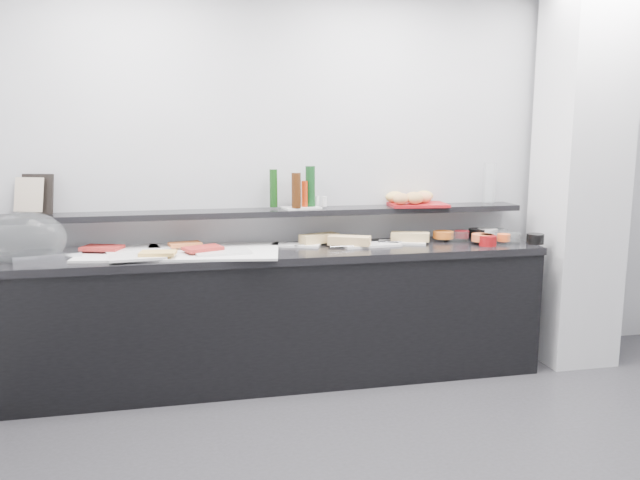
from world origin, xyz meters
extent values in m
cube|color=#A7AAAE|center=(0.00, 2.00, 1.35)|extent=(5.00, 0.02, 2.70)
cube|color=silver|center=(1.50, 1.65, 1.35)|extent=(0.50, 0.50, 2.70)
cube|color=black|center=(-0.70, 1.70, 0.42)|extent=(3.60, 0.60, 0.85)
cube|color=black|center=(-0.70, 1.70, 0.88)|extent=(3.62, 0.62, 0.05)
cube|color=black|center=(-0.70, 1.88, 1.13)|extent=(3.60, 0.25, 0.04)
cube|color=silver|center=(-2.12, 1.74, 0.92)|extent=(0.44, 0.34, 0.04)
ellipsoid|color=white|center=(-2.23, 1.70, 1.03)|extent=(0.51, 0.38, 0.34)
cube|color=silver|center=(-1.31, 1.73, 0.91)|extent=(1.33, 0.78, 0.01)
cube|color=white|center=(-1.62, 1.82, 0.92)|extent=(0.38, 0.30, 0.01)
cube|color=maroon|center=(-1.80, 1.79, 0.94)|extent=(0.28, 0.23, 0.02)
cube|color=silver|center=(-1.39, 1.86, 0.92)|extent=(0.27, 0.18, 0.01)
cube|color=#D6642B|center=(-1.28, 1.81, 0.94)|extent=(0.23, 0.17, 0.02)
cube|color=white|center=(-1.57, 1.54, 0.92)|extent=(0.36, 0.26, 0.01)
cube|color=#DEB056|center=(-1.45, 1.53, 0.94)|extent=(0.23, 0.17, 0.02)
cube|color=white|center=(-1.05, 1.60, 0.92)|extent=(0.36, 0.26, 0.01)
cube|color=maroon|center=(-1.17, 1.63, 0.94)|extent=(0.27, 0.22, 0.02)
cube|color=silver|center=(-0.54, 1.81, 0.91)|extent=(0.36, 0.25, 0.01)
cube|color=tan|center=(-0.37, 1.84, 0.94)|extent=(0.29, 0.19, 0.06)
cylinder|color=silver|center=(-0.50, 1.77, 0.92)|extent=(0.14, 0.10, 0.01)
cube|color=white|center=(-0.03, 1.71, 0.91)|extent=(0.41, 0.21, 0.01)
cube|color=tan|center=(-0.19, 1.70, 0.94)|extent=(0.30, 0.22, 0.06)
cylinder|color=silver|center=(-0.26, 1.63, 0.92)|extent=(0.16, 0.01, 0.01)
cube|color=silver|center=(0.21, 1.76, 0.91)|extent=(0.36, 0.26, 0.01)
cube|color=tan|center=(0.27, 1.77, 0.94)|extent=(0.29, 0.20, 0.06)
cylinder|color=#A9ACB0|center=(0.12, 1.73, 0.92)|extent=(0.16, 0.01, 0.01)
cylinder|color=white|center=(0.62, 1.77, 0.94)|extent=(0.19, 0.19, 0.07)
cylinder|color=#CC601B|center=(0.53, 1.78, 0.95)|extent=(0.19, 0.19, 0.05)
cylinder|color=black|center=(0.83, 1.85, 0.94)|extent=(0.19, 0.19, 0.07)
cylinder|color=#540C10|center=(0.67, 1.78, 0.95)|extent=(0.13, 0.13, 0.05)
cylinder|color=white|center=(0.95, 1.82, 0.94)|extent=(0.22, 0.22, 0.07)
cylinder|color=silver|center=(0.90, 1.84, 0.95)|extent=(0.19, 0.19, 0.05)
cylinder|color=maroon|center=(0.75, 1.55, 0.94)|extent=(0.15, 0.15, 0.07)
cylinder|color=#54160C|center=(0.77, 1.60, 0.95)|extent=(0.11, 0.11, 0.05)
cylinder|color=white|center=(0.94, 1.61, 0.94)|extent=(0.19, 0.19, 0.07)
cylinder|color=#DA6535|center=(0.74, 1.61, 0.95)|extent=(0.17, 0.17, 0.05)
cylinder|color=black|center=(1.12, 1.55, 0.94)|extent=(0.14, 0.14, 0.07)
cylinder|color=#F75A21|center=(0.89, 1.58, 0.95)|extent=(0.11, 0.11, 0.05)
cube|color=black|center=(-2.20, 1.93, 1.28)|extent=(0.21, 0.12, 0.26)
cube|color=#C6A98F|center=(-2.24, 1.91, 1.28)|extent=(0.20, 0.12, 0.22)
cube|color=silver|center=(-0.49, 1.88, 1.16)|extent=(0.28, 0.21, 0.01)
cylinder|color=#123E11|center=(-0.68, 1.91, 1.29)|extent=(0.06, 0.06, 0.26)
cylinder|color=#3B1D0A|center=(-0.54, 1.82, 1.28)|extent=(0.08, 0.08, 0.24)
cylinder|color=#103A16|center=(-0.42, 1.90, 1.30)|extent=(0.08, 0.08, 0.28)
cylinder|color=#B8300D|center=(-0.46, 1.89, 1.25)|extent=(0.06, 0.06, 0.18)
cylinder|color=white|center=(-0.33, 1.87, 1.20)|extent=(0.04, 0.04, 0.07)
cylinder|color=silver|center=(-0.37, 1.92, 1.20)|extent=(0.04, 0.04, 0.07)
cube|color=maroon|center=(0.36, 1.86, 1.16)|extent=(0.43, 0.32, 0.02)
ellipsoid|color=#D6A851|center=(0.21, 1.94, 1.21)|extent=(0.17, 0.14, 0.08)
ellipsoid|color=gold|center=(0.44, 1.95, 1.21)|extent=(0.15, 0.10, 0.08)
ellipsoid|color=#BF8249|center=(0.21, 1.80, 1.21)|extent=(0.15, 0.13, 0.08)
ellipsoid|color=#BA8746|center=(0.31, 1.79, 1.21)|extent=(0.15, 0.12, 0.08)
ellipsoid|color=#BE8848|center=(0.32, 1.87, 1.21)|extent=(0.17, 0.14, 0.08)
ellipsoid|color=#D1854F|center=(0.39, 1.86, 1.21)|extent=(0.15, 0.13, 0.08)
cylinder|color=white|center=(0.93, 1.90, 1.30)|extent=(0.12, 0.12, 0.30)
camera|label=1|loc=(-1.27, -2.34, 1.66)|focal=35.00mm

